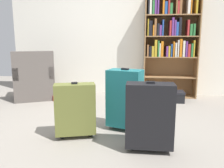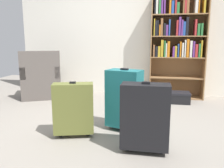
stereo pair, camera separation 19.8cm
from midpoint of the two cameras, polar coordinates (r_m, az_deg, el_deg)
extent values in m
plane|color=gray|center=(2.97, -0.08, -10.69)|extent=(7.73, 7.73, 0.00)
cube|color=silver|center=(4.78, 4.58, 13.29)|extent=(4.42, 0.10, 2.60)
cube|color=olive|center=(4.51, 10.93, 8.91)|extent=(0.02, 0.34, 1.91)
cube|color=olive|center=(4.61, 23.22, 8.29)|extent=(0.02, 0.34, 1.91)
cube|color=olive|center=(4.69, 16.94, 8.71)|extent=(0.99, 0.02, 1.91)
cube|color=olive|center=(4.66, 16.51, -3.05)|extent=(0.95, 0.32, 0.02)
cube|color=olive|center=(4.58, 16.76, 1.60)|extent=(0.95, 0.32, 0.02)
cube|color=olive|center=(4.54, 17.02, 6.36)|extent=(0.95, 0.32, 0.02)
cube|color=olive|center=(4.53, 17.29, 11.19)|extent=(0.95, 0.32, 0.02)
cube|color=olive|center=(4.55, 17.57, 15.99)|extent=(0.95, 0.32, 0.02)
cube|color=brown|center=(4.45, 11.62, 8.09)|extent=(0.03, 0.20, 0.22)
cube|color=black|center=(4.46, 12.23, 7.87)|extent=(0.04, 0.22, 0.19)
cube|color=gold|center=(4.45, 12.84, 7.87)|extent=(0.04, 0.20, 0.19)
cube|color=gold|center=(4.45, 13.54, 8.58)|extent=(0.04, 0.19, 0.31)
cube|color=#2D7238|center=(4.50, 14.14, 8.49)|extent=(0.03, 0.28, 0.30)
cube|color=silver|center=(4.49, 14.48, 8.16)|extent=(0.02, 0.26, 0.25)
cube|color=orange|center=(4.49, 14.99, 8.37)|extent=(0.04, 0.27, 0.28)
cube|color=#66337F|center=(4.50, 16.16, 7.73)|extent=(0.03, 0.27, 0.19)
cube|color=gold|center=(4.48, 16.69, 7.73)|extent=(0.03, 0.21, 0.20)
cube|color=#264C99|center=(4.48, 17.24, 7.95)|extent=(0.02, 0.21, 0.24)
cube|color=orange|center=(4.51, 17.71, 8.20)|extent=(0.02, 0.25, 0.28)
cube|color=silver|center=(4.52, 18.19, 8.04)|extent=(0.03, 0.27, 0.26)
cube|color=silver|center=(4.52, 18.73, 8.35)|extent=(0.02, 0.27, 0.31)
cube|color=orange|center=(4.50, 19.35, 8.40)|extent=(0.04, 0.20, 0.33)
cube|color=silver|center=(4.53, 19.99, 8.18)|extent=(0.04, 0.25, 0.30)
cube|color=#66337F|center=(4.53, 20.61, 8.07)|extent=(0.03, 0.24, 0.28)
cube|color=#B22D2D|center=(4.56, 21.13, 7.74)|extent=(0.04, 0.28, 0.23)
cube|color=#2D7238|center=(4.54, 21.83, 7.74)|extent=(0.03, 0.22, 0.24)
cube|color=gold|center=(4.54, 22.32, 8.07)|extent=(0.02, 0.19, 0.30)
cube|color=gold|center=(4.45, 11.75, 13.53)|extent=(0.02, 0.20, 0.30)
cube|color=black|center=(4.48, 12.17, 13.28)|extent=(0.03, 0.27, 0.27)
cube|color=black|center=(4.47, 12.58, 13.30)|extent=(0.02, 0.24, 0.27)
cube|color=orange|center=(4.48, 13.00, 12.78)|extent=(0.02, 0.25, 0.20)
cube|color=brown|center=(4.46, 13.48, 13.48)|extent=(0.04, 0.22, 0.31)
cube|color=black|center=(4.49, 14.14, 12.88)|extent=(0.04, 0.28, 0.22)
cube|color=#66337F|center=(4.48, 14.69, 12.68)|extent=(0.04, 0.25, 0.19)
cube|color=#264C99|center=(4.49, 15.25, 13.25)|extent=(0.02, 0.25, 0.29)
cube|color=#B22D2D|center=(4.49, 16.99, 13.06)|extent=(0.03, 0.24, 0.27)
cube|color=#66337F|center=(4.50, 17.58, 13.37)|extent=(0.04, 0.23, 0.32)
cube|color=#66337F|center=(4.51, 18.08, 13.03)|extent=(0.03, 0.26, 0.28)
cube|color=#264C99|center=(4.49, 18.60, 12.81)|extent=(0.04, 0.20, 0.24)
cube|color=black|center=(4.52, 19.20, 13.24)|extent=(0.04, 0.26, 0.32)
cube|color=#B22D2D|center=(4.53, 21.08, 12.85)|extent=(0.03, 0.21, 0.28)
cube|color=#2D7238|center=(4.54, 21.67, 12.34)|extent=(0.04, 0.24, 0.21)
cube|color=#2D7238|center=(4.54, 22.38, 12.32)|extent=(0.03, 0.22, 0.21)
cube|color=black|center=(4.49, 11.97, 18.43)|extent=(0.02, 0.20, 0.30)
cube|color=silver|center=(4.49, 12.43, 18.51)|extent=(0.04, 0.19, 0.32)
cube|color=#2D7238|center=(4.49, 13.06, 17.95)|extent=(0.04, 0.22, 0.24)
cube|color=#66337F|center=(4.50, 13.61, 18.33)|extent=(0.03, 0.21, 0.30)
cube|color=#66337F|center=(4.52, 14.17, 17.94)|extent=(0.03, 0.26, 0.25)
cube|color=orange|center=(4.49, 15.48, 18.14)|extent=(0.03, 0.19, 0.28)
cube|color=#264C99|center=(4.49, 16.05, 17.69)|extent=(0.04, 0.19, 0.22)
cube|color=#B22D2D|center=(4.51, 16.75, 18.22)|extent=(0.03, 0.19, 0.31)
cube|color=#2D7238|center=(4.52, 17.22, 17.39)|extent=(0.04, 0.24, 0.19)
cube|color=brown|center=(4.53, 18.50, 17.91)|extent=(0.02, 0.21, 0.28)
cube|color=#B22D2D|center=(4.51, 18.92, 17.54)|extent=(0.03, 0.19, 0.23)
cube|color=brown|center=(4.53, 19.45, 17.73)|extent=(0.04, 0.20, 0.26)
cube|color=silver|center=(4.55, 21.29, 17.46)|extent=(0.04, 0.21, 0.25)
cube|color=orange|center=(4.56, 21.80, 17.41)|extent=(0.02, 0.20, 0.24)
cube|color=gold|center=(4.58, 23.01, 17.32)|extent=(0.03, 0.20, 0.25)
cube|color=#59514C|center=(4.67, -15.76, -0.60)|extent=(0.93, 0.93, 0.40)
cube|color=gray|center=(4.63, -15.91, 2.32)|extent=(0.70, 0.74, 0.08)
cube|color=#59514C|center=(4.31, -16.15, 4.53)|extent=(0.69, 0.40, 0.50)
cube|color=#59514C|center=(4.62, -12.23, 3.35)|extent=(0.39, 0.68, 0.22)
cube|color=#59514C|center=(4.64, -19.67, 2.99)|extent=(0.39, 0.68, 0.22)
cylinder|color=red|center=(4.35, -11.29, -3.28)|extent=(0.08, 0.08, 0.10)
torus|color=red|center=(4.33, -10.66, -3.26)|extent=(0.06, 0.01, 0.06)
cube|color=black|center=(4.25, 17.35, -3.35)|extent=(0.39, 0.27, 0.17)
cube|color=black|center=(4.23, 17.42, -2.17)|extent=(0.40, 0.28, 0.04)
cube|color=brown|center=(2.62, -7.38, -5.99)|extent=(0.48, 0.30, 0.57)
cube|color=black|center=(2.55, -7.54, 0.34)|extent=(0.08, 0.05, 0.02)
cylinder|color=black|center=(2.74, -10.55, -12.23)|extent=(0.06, 0.06, 0.05)
cylinder|color=black|center=(2.73, -3.88, -12.16)|extent=(0.06, 0.06, 0.05)
cube|color=#19666B|center=(2.79, 5.05, -3.59)|extent=(0.46, 0.35, 0.69)
cube|color=black|center=(2.73, 5.17, 3.68)|extent=(0.10, 0.07, 0.02)
cylinder|color=black|center=(2.96, 2.36, -10.25)|extent=(0.06, 0.06, 0.05)
cylinder|color=black|center=(2.86, 7.60, -11.12)|extent=(0.06, 0.06, 0.05)
cube|color=black|center=(2.28, 10.65, -7.84)|extent=(0.46, 0.22, 0.63)
cube|color=black|center=(2.20, 10.94, 0.27)|extent=(0.08, 0.04, 0.02)
cylinder|color=black|center=(2.41, 6.38, -15.42)|extent=(0.05, 0.05, 0.05)
cylinder|color=black|center=(2.41, 14.34, -15.66)|extent=(0.05, 0.05, 0.05)
camera|label=1|loc=(0.10, -88.03, 0.37)|focal=36.95mm
camera|label=2|loc=(0.10, 91.97, -0.37)|focal=36.95mm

